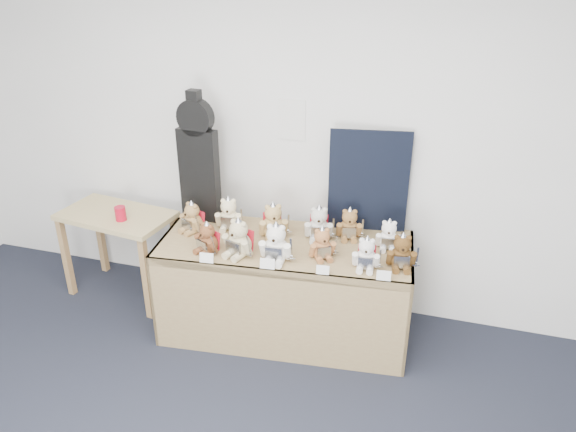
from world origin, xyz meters
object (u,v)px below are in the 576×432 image
(teddy_front_centre, at_px, (276,244))
(teddy_back_end, at_px, (388,236))
(guitar_case, at_px, (198,159))
(red_cup, at_px, (120,214))
(teddy_front_end, at_px, (402,253))
(teddy_front_far_left, at_px, (207,239))
(teddy_front_right, at_px, (322,244))
(teddy_back_centre_right, at_px, (319,225))
(teddy_back_left, at_px, (229,215))
(teddy_back_far_left, at_px, (192,219))
(side_table, at_px, (118,228))
(teddy_front_left, at_px, (239,239))
(display_table, at_px, (283,268))
(teddy_front_far_right, at_px, (366,255))
(teddy_back_right, at_px, (349,225))
(teddy_back_centre_left, at_px, (273,222))

(teddy_front_centre, xyz_separation_m, teddy_back_end, (0.69, 0.38, -0.02))
(guitar_case, xyz_separation_m, red_cup, (-0.59, -0.19, -0.44))
(teddy_front_end, bearing_deg, teddy_front_far_left, 177.95)
(red_cup, height_order, teddy_front_right, teddy_front_right)
(teddy_front_far_left, relative_size, teddy_back_centre_right, 0.87)
(teddy_back_left, height_order, teddy_back_end, teddy_back_left)
(teddy_front_far_left, bearing_deg, teddy_back_far_left, 157.27)
(side_table, distance_m, teddy_back_end, 2.14)
(teddy_front_left, bearing_deg, teddy_front_centre, 17.00)
(teddy_back_left, bearing_deg, display_table, -34.34)
(display_table, bearing_deg, teddy_front_far_right, -14.60)
(teddy_front_right, bearing_deg, teddy_back_end, 2.54)
(teddy_front_far_right, xyz_separation_m, teddy_back_right, (-0.19, 0.38, 0.00))
(guitar_case, relative_size, teddy_back_left, 3.63)
(teddy_front_left, bearing_deg, teddy_back_end, 38.22)
(teddy_back_centre_left, bearing_deg, teddy_front_end, -34.39)
(teddy_back_right, bearing_deg, teddy_back_centre_left, -178.32)
(side_table, bearing_deg, teddy_front_far_right, 0.01)
(teddy_front_left, relative_size, teddy_back_left, 1.09)
(teddy_front_far_left, bearing_deg, teddy_front_centre, 27.47)
(teddy_front_end, bearing_deg, teddy_front_left, 178.27)
(teddy_back_centre_right, bearing_deg, teddy_front_end, -32.79)
(teddy_front_end, height_order, teddy_back_left, teddy_back_left)
(side_table, bearing_deg, teddy_back_far_left, -1.60)
(teddy_back_left, height_order, teddy_back_right, teddy_back_left)
(teddy_front_centre, bearing_deg, teddy_front_end, 6.56)
(teddy_front_far_left, distance_m, teddy_front_centre, 0.48)
(teddy_front_left, bearing_deg, teddy_front_far_left, -157.40)
(teddy_front_far_left, distance_m, teddy_back_end, 1.24)
(teddy_front_end, height_order, teddy_back_far_left, teddy_front_end)
(display_table, xyz_separation_m, teddy_back_right, (0.40, 0.29, 0.26))
(teddy_front_centre, relative_size, teddy_front_end, 1.13)
(guitar_case, height_order, teddy_back_left, guitar_case)
(red_cup, bearing_deg, teddy_back_end, 3.67)
(teddy_back_left, bearing_deg, teddy_back_centre_right, -10.58)
(teddy_front_right, distance_m, teddy_back_right, 0.35)
(teddy_front_centre, height_order, teddy_back_left, teddy_front_centre)
(teddy_back_left, relative_size, teddy_back_right, 1.07)
(guitar_case, xyz_separation_m, teddy_back_end, (1.43, -0.07, -0.39))
(teddy_back_far_left, bearing_deg, guitar_case, 120.61)
(side_table, relative_size, teddy_front_end, 3.51)
(display_table, xyz_separation_m, teddy_back_end, (0.69, 0.22, 0.25))
(display_table, bearing_deg, teddy_front_left, -154.04)
(side_table, bearing_deg, teddy_front_far_left, -13.36)
(teddy_back_far_left, bearing_deg, teddy_back_right, 36.25)
(display_table, height_order, teddy_back_centre_right, teddy_back_centre_right)
(teddy_back_far_left, bearing_deg, teddy_back_centre_right, 34.20)
(teddy_back_end, relative_size, teddy_back_far_left, 0.93)
(side_table, xyz_separation_m, teddy_front_right, (1.72, -0.22, 0.23))
(teddy_back_left, height_order, teddy_back_centre_left, teddy_back_centre_left)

